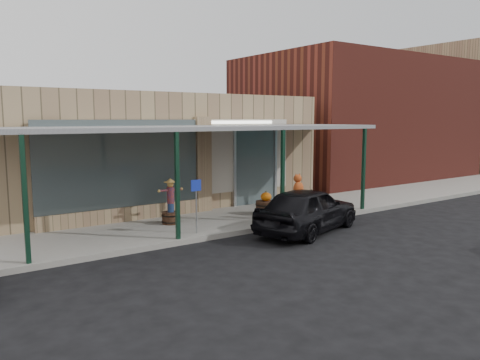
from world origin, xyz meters
TOP-DOWN VIEW (x-y plane):
  - ground at (0.00, 0.00)m, footprint 120.00×120.00m
  - sidewalk at (0.00, 3.60)m, footprint 40.00×3.20m
  - storefront at (-0.00, 8.16)m, footprint 12.00×6.25m
  - awning at (0.00, 3.56)m, footprint 12.00×3.00m
  - block_buildings_near at (2.01, 9.20)m, footprint 61.00×8.00m
  - barrel_scarecrow at (-1.13, 3.92)m, footprint 0.85×0.55m
  - barrel_pumpkin at (2.10, 3.35)m, footprint 0.70×0.70m
  - handicap_sign at (-1.09, 2.40)m, footprint 0.31×0.04m
  - parked_sedan at (1.98, 1.21)m, footprint 4.27×2.72m

SIDE VIEW (x-z plane):
  - ground at x=0.00m, z-range 0.00..0.00m
  - sidewalk at x=0.00m, z-range 0.00..0.15m
  - barrel_pumpkin at x=2.10m, z-range 0.03..0.83m
  - barrel_scarecrow at x=-1.13m, z-range -0.08..1.32m
  - parked_sedan at x=1.98m, z-range -0.14..1.50m
  - handicap_sign at x=-1.09m, z-range 0.37..1.87m
  - storefront at x=0.00m, z-range -0.01..4.19m
  - awning at x=0.00m, z-range 1.49..4.53m
  - block_buildings_near at x=2.01m, z-range -0.23..7.77m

